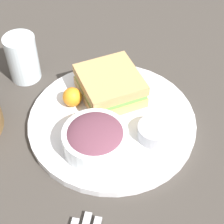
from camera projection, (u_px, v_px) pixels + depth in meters
name	position (u px, v px, depth m)	size (l,w,h in m)	color
ground_plane	(112.00, 124.00, 0.76)	(4.00, 4.00, 0.00)	#3D3833
plate	(112.00, 121.00, 0.75)	(0.34, 0.34, 0.02)	silver
sandwich	(111.00, 85.00, 0.77)	(0.16, 0.15, 0.05)	tan
salad_bowl	(95.00, 138.00, 0.68)	(0.12, 0.12, 0.06)	white
dressing_cup	(155.00, 132.00, 0.71)	(0.07, 0.07, 0.03)	#99999E
orange_wedge	(72.00, 97.00, 0.76)	(0.04, 0.04, 0.04)	orange
drink_glass	(23.00, 58.00, 0.82)	(0.07, 0.07, 0.11)	silver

